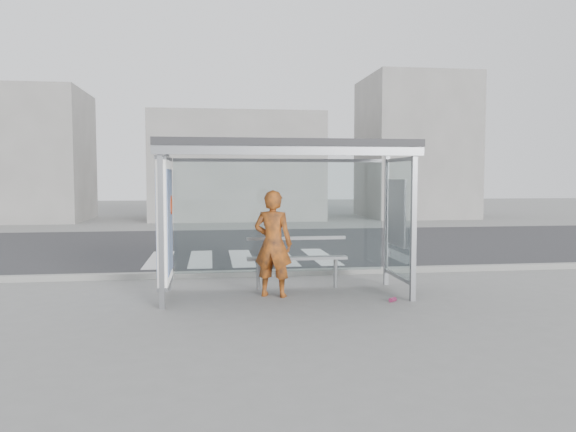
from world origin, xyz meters
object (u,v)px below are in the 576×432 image
object	(u,v)px
bus_shelter	(263,179)
bench	(297,258)
soda_can	(393,300)
person	(273,244)

from	to	relation	value
bus_shelter	bench	size ratio (longest dim) A/B	2.34
soda_can	bench	bearing A→B (deg)	136.57
bench	person	bearing A→B (deg)	-129.52
person	bench	distance (m)	0.87
bus_shelter	person	size ratio (longest dim) A/B	2.36
person	bench	xyz separation A→B (m)	(0.51, 0.62, -0.35)
bench	soda_can	size ratio (longest dim) A/B	13.76
person	bus_shelter	bearing A→B (deg)	-8.03
bus_shelter	person	xyz separation A→B (m)	(0.16, -0.09, -1.08)
bench	soda_can	bearing A→B (deg)	-43.43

